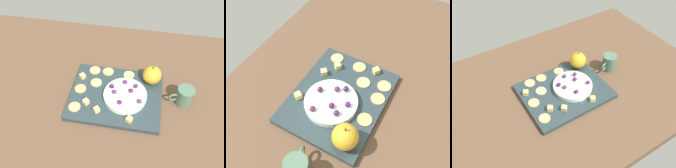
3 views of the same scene
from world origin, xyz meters
The scene contains 23 objects.
table centered at (0.00, 0.00, 2.16)cm, with size 138.97×85.65×4.31cm, color brown.
platter centered at (-2.80, 3.18, 5.25)cm, with size 36.05×28.79×1.87cm, color #29383E.
serving_dish centered at (-6.59, 3.94, 7.19)cm, with size 16.98×16.98×2.00cm, color white.
apple_whole centered at (-16.13, -6.15, 10.01)cm, with size 7.66×7.66×7.66cm, color gold.
apple_stem centered at (-16.13, -6.15, 14.44)cm, with size 0.50×0.50×1.20cm, color brown.
cheese_cube_0 centered at (12.39, -3.21, 7.20)cm, with size 2.04×2.04×2.04cm, color #E4C36D.
cheese_cube_1 centered at (-9.56, 14.49, 7.20)cm, with size 2.04×2.04×2.04cm, color #F4CC6D.
cheese_cube_2 centered at (3.01, 12.35, 7.20)cm, with size 2.04×2.04×2.04cm, color #E5C876.
cheese_cube_3 centered at (7.77, 9.49, 7.20)cm, with size 2.04×2.04×2.04cm, color #E5C878.
cracker_0 centered at (-6.65, -7.89, 6.38)cm, with size 4.62×4.62×0.40cm, color tan.
cracker_1 centered at (8.17, -8.16, 6.38)cm, with size 4.62×4.62×0.40cm, color tan.
cracker_2 centered at (6.15, -1.38, 6.38)cm, with size 4.62×4.62×0.40cm, color tan.
cracker_3 centered at (11.75, 11.98, 6.38)cm, with size 4.62×4.62×0.40cm, color tan.
cracker_4 centered at (11.77, 2.87, 6.38)cm, with size 4.62×4.62×0.40cm, color tan.
cracker_5 centered at (2.36, -8.33, 6.38)cm, with size 4.62×4.62×0.40cm, color tan.
grape_0 centered at (-8.64, 2.55, 9.11)cm, with size 1.97×1.78×1.84cm, color #541756.
grape_1 centered at (-10.25, 0.20, 9.12)cm, with size 1.97×1.78×1.87cm, color #432A4F.
grape_2 centered at (-2.34, 4.17, 9.05)cm, with size 1.97×1.78×1.73cm, color #51274B.
grape_3 centered at (-5.13, 8.85, 9.06)cm, with size 1.97×1.78×1.75cm, color #54185E.
grape_4 centered at (-0.92, 1.69, 9.12)cm, with size 1.97×1.78×1.86cm, color #431750.
grape_5 centered at (-12.36, 7.10, 9.02)cm, with size 1.97×1.78×1.67cm, color #502A4A.
grape_6 centered at (-5.81, -1.48, 9.01)cm, with size 1.97×1.78×1.65cm, color #4C2260.
cup centered at (-29.16, 0.98, 8.15)cm, with size 9.51×6.50×7.67cm.
Camera 2 is at (-43.23, -18.99, 72.38)cm, focal length 39.59 mm.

